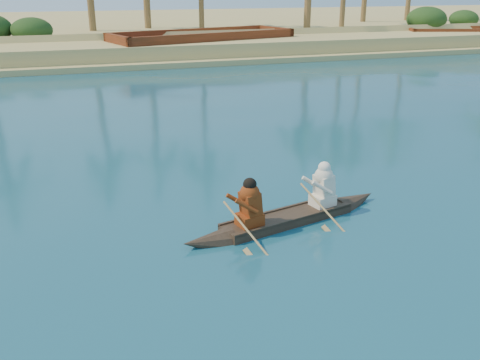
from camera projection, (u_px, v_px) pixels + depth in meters
name	position (u px, v px, depth m)	size (l,w,h in m)	color
ground	(474.00, 171.00, 15.41)	(160.00, 160.00, 0.00)	#0C3951
sandy_embankment	(161.00, 29.00, 56.84)	(150.00, 51.00, 1.50)	tan
shrub_cluster	(197.00, 35.00, 42.95)	(100.00, 6.00, 2.40)	#1C3714
canoe	(288.00, 211.00, 11.99)	(5.27, 1.88, 1.45)	#3C2B20
barge_mid	(203.00, 46.00, 38.88)	(13.94, 7.52, 2.21)	maroon
barge_right	(469.00, 38.00, 46.15)	(11.42, 6.92, 1.81)	maroon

